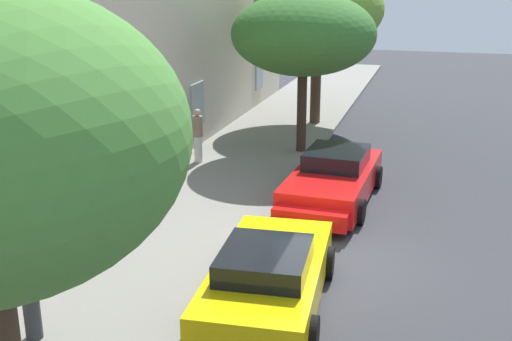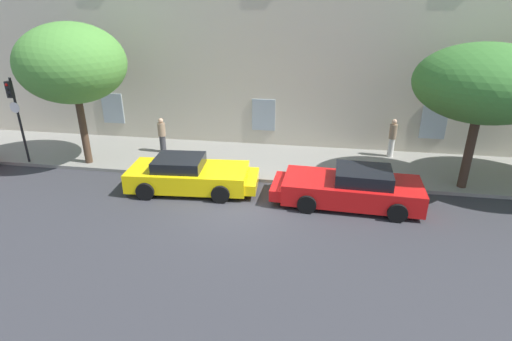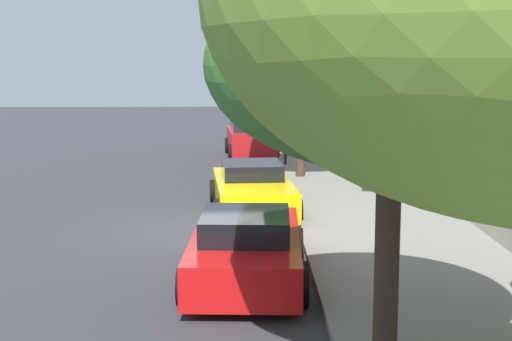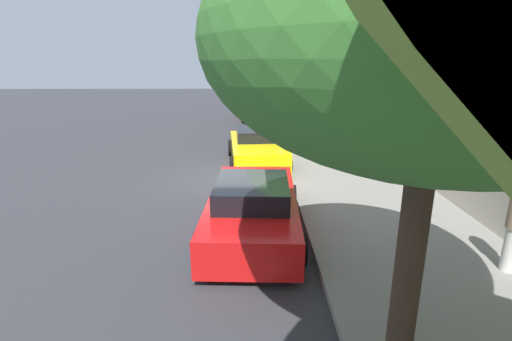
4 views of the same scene
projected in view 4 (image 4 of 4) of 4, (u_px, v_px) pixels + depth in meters
name	position (u px, v px, depth m)	size (l,w,h in m)	color
ground_plane	(228.00, 180.00, 12.53)	(80.00, 80.00, 0.00)	#333338
sidewalk	(351.00, 178.00, 12.56)	(60.00, 4.15, 0.14)	gray
sportscar_red_lead	(258.00, 150.00, 14.22)	(4.91, 2.40, 1.28)	yellow
sportscar_yellow_flank	(253.00, 205.00, 8.82)	(5.19, 2.33, 1.34)	red
hatchback_parked	(255.00, 108.00, 24.60)	(3.85, 2.15, 1.76)	red
tree_near_kerb	(289.00, 49.00, 18.17)	(4.20, 4.20, 5.75)	#473323
tree_far_end	(438.00, 41.00, 3.68)	(4.68, 4.68, 5.23)	#38281E
traffic_light	(276.00, 82.00, 21.16)	(0.44, 0.36, 3.62)	black
pedestrian_strolling	(333.00, 128.00, 16.55)	(0.46, 0.46, 1.61)	#333338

